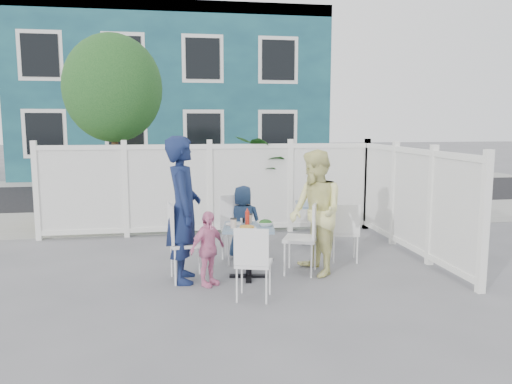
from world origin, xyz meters
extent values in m
plane|color=slate|center=(0.00, 0.00, 0.00)|extent=(80.00, 80.00, 0.00)
cube|color=gray|center=(0.00, 3.80, 0.01)|extent=(24.00, 2.60, 0.01)
cube|color=black|center=(0.00, 7.50, 0.00)|extent=(24.00, 5.00, 0.01)
cube|color=gray|center=(0.00, 10.60, 0.01)|extent=(24.00, 1.60, 0.01)
cube|color=#184151|center=(-0.50, 14.00, 3.00)|extent=(11.00, 6.00, 6.00)
cube|color=white|center=(-0.50, 11.04, 5.80)|extent=(11.00, 0.08, 0.40)
cube|color=black|center=(-3.00, 11.02, 1.60)|extent=(1.20, 0.04, 1.40)
cube|color=black|center=(1.00, 11.02, 1.60)|extent=(1.20, 0.04, 1.40)
cube|color=black|center=(-3.00, 11.02, 4.10)|extent=(1.20, 0.04, 1.40)
cube|color=black|center=(1.00, 11.02, 4.10)|extent=(1.20, 0.04, 1.40)
cube|color=white|center=(0.10, 2.40, 0.82)|extent=(5.80, 0.04, 1.40)
cube|color=white|center=(0.10, 2.40, 1.56)|extent=(5.86, 0.08, 0.08)
cube|color=white|center=(0.10, 2.40, 0.06)|extent=(5.86, 0.08, 0.12)
cube|color=white|center=(3.00, 0.60, 0.82)|extent=(0.04, 3.60, 1.40)
cube|color=white|center=(3.00, 0.60, 1.56)|extent=(0.08, 3.66, 0.08)
cube|color=white|center=(3.00, 0.60, 0.06)|extent=(0.08, 3.66, 0.12)
cylinder|color=#382316|center=(-1.60, 3.30, 1.20)|extent=(0.12, 0.12, 2.40)
ellipsoid|color=#153D19|center=(-1.60, 3.30, 2.60)|extent=(1.80, 1.62, 1.98)
cube|color=gold|center=(-2.45, 4.00, 0.68)|extent=(0.81, 0.63, 1.36)
imported|color=#153D19|center=(-0.25, 3.10, 0.82)|extent=(1.21, 1.21, 1.64)
imported|color=#153D19|center=(1.25, 3.00, 0.86)|extent=(1.83, 1.94, 1.72)
cube|color=#3F5872|center=(0.41, -0.19, 0.65)|extent=(0.73, 0.73, 0.04)
cylinder|color=black|center=(0.41, -0.19, 0.33)|extent=(0.07, 0.07, 0.62)
cube|color=black|center=(0.41, -0.19, 0.02)|extent=(0.50, 0.15, 0.04)
cube|color=black|center=(0.41, -0.19, 0.02)|extent=(0.15, 0.50, 0.04)
cube|color=#3F5872|center=(1.76, 1.36, 0.66)|extent=(0.71, 0.71, 0.04)
cylinder|color=black|center=(1.76, 1.36, 0.33)|extent=(0.07, 0.07, 0.62)
cube|color=black|center=(1.76, 1.36, 0.02)|extent=(0.51, 0.13, 0.04)
cube|color=black|center=(1.76, 1.36, 0.02)|extent=(0.13, 0.51, 0.04)
cube|color=white|center=(-0.37, -0.16, 0.48)|extent=(0.47, 0.49, 0.04)
cube|color=white|center=(-0.57, -0.19, 0.74)|extent=(0.08, 0.45, 0.48)
cylinder|color=white|center=(-0.21, 0.05, 0.24)|extent=(0.03, 0.03, 0.48)
cylinder|color=white|center=(-0.17, -0.33, 0.24)|extent=(0.03, 0.03, 0.48)
cylinder|color=white|center=(-0.57, 0.00, 0.24)|extent=(0.03, 0.03, 0.48)
cylinder|color=white|center=(-0.52, -0.38, 0.24)|extent=(0.03, 0.03, 0.48)
cube|color=white|center=(1.11, -0.11, 0.46)|extent=(0.55, 0.56, 0.04)
cube|color=white|center=(1.28, -0.18, 0.72)|extent=(0.20, 0.41, 0.46)
cylinder|color=white|center=(0.87, -0.21, 0.23)|extent=(0.02, 0.02, 0.46)
cylinder|color=white|center=(1.02, 0.13, 0.23)|extent=(0.02, 0.02, 0.46)
cylinder|color=white|center=(1.19, -0.34, 0.23)|extent=(0.02, 0.02, 0.46)
cylinder|color=white|center=(1.34, 0.00, 0.23)|extent=(0.02, 0.02, 0.46)
cube|color=white|center=(0.36, 0.55, 0.46)|extent=(0.48, 0.46, 0.04)
cube|color=white|center=(0.34, 0.74, 0.71)|extent=(0.43, 0.09, 0.46)
cylinder|color=white|center=(0.57, 0.41, 0.23)|extent=(0.02, 0.02, 0.46)
cylinder|color=white|center=(0.21, 0.35, 0.23)|extent=(0.02, 0.02, 0.46)
cylinder|color=white|center=(0.52, 0.75, 0.23)|extent=(0.02, 0.02, 0.46)
cylinder|color=white|center=(0.16, 0.70, 0.23)|extent=(0.02, 0.02, 0.46)
cube|color=white|center=(0.35, -0.96, 0.41)|extent=(0.48, 0.47, 0.04)
cube|color=white|center=(0.30, -1.13, 0.64)|extent=(0.37, 0.14, 0.41)
cylinder|color=white|center=(0.24, -0.76, 0.21)|extent=(0.02, 0.02, 0.41)
cylinder|color=white|center=(0.55, -0.87, 0.21)|extent=(0.02, 0.02, 0.41)
cylinder|color=white|center=(0.14, -1.06, 0.21)|extent=(0.02, 0.02, 0.41)
cylinder|color=white|center=(0.46, -1.16, 0.21)|extent=(0.02, 0.02, 0.41)
cube|color=white|center=(1.88, 0.37, 0.41)|extent=(0.45, 0.44, 0.04)
cube|color=white|center=(1.84, 0.20, 0.64)|extent=(0.38, 0.11, 0.41)
cylinder|color=white|center=(1.75, 0.56, 0.21)|extent=(0.02, 0.02, 0.41)
cylinder|color=white|center=(2.07, 0.49, 0.21)|extent=(0.02, 0.02, 0.41)
cylinder|color=white|center=(1.69, 0.26, 0.21)|extent=(0.02, 0.02, 0.41)
cylinder|color=white|center=(2.01, 0.18, 0.21)|extent=(0.02, 0.02, 0.41)
imported|color=#141F47|center=(-0.41, -0.18, 0.91)|extent=(0.45, 0.67, 1.82)
imported|color=#EBE549|center=(1.29, -0.17, 0.82)|extent=(0.75, 0.89, 1.64)
imported|color=navy|center=(0.46, 0.73, 0.54)|extent=(0.59, 0.46, 1.08)
imported|color=pink|center=(-0.13, -0.42, 0.46)|extent=(0.56, 0.52, 0.92)
cylinder|color=white|center=(0.36, -0.33, 0.68)|extent=(0.24, 0.24, 0.01)
cylinder|color=white|center=(0.22, -0.07, 0.68)|extent=(0.21, 0.21, 0.01)
imported|color=white|center=(0.62, -0.19, 0.70)|extent=(0.22, 0.22, 0.05)
cylinder|color=beige|center=(0.20, -0.26, 0.73)|extent=(0.08, 0.08, 0.11)
cylinder|color=beige|center=(0.44, 0.01, 0.73)|extent=(0.08, 0.08, 0.11)
cylinder|color=#B52215|center=(0.40, -0.11, 0.76)|extent=(0.05, 0.05, 0.18)
cylinder|color=white|center=(0.34, 0.03, 0.70)|extent=(0.03, 0.03, 0.06)
cylinder|color=black|center=(0.37, 0.05, 0.70)|extent=(0.03, 0.03, 0.06)
camera|label=1|loc=(-0.50, -6.33, 1.99)|focal=35.00mm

